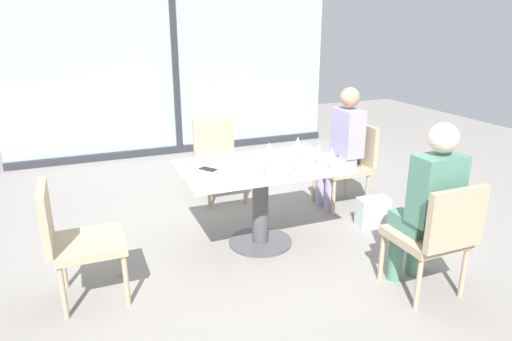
{
  "coord_description": "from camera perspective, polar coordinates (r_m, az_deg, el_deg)",
  "views": [
    {
      "loc": [
        -1.4,
        -3.36,
        1.89
      ],
      "look_at": [
        0.0,
        0.1,
        0.65
      ],
      "focal_mm": 31.82,
      "sensor_mm": 36.0,
      "label": 1
    }
  ],
  "objects": [
    {
      "name": "wine_glass_4",
      "position": [
        3.5,
        0.81,
        1.29
      ],
      "size": [
        0.07,
        0.07,
        0.18
      ],
      "color": "silver",
      "rests_on": "dining_table_main"
    },
    {
      "name": "chair_front_right",
      "position": [
        3.39,
        21.73,
        -7.28
      ],
      "size": [
        0.46,
        0.5,
        0.87
      ],
      "color": "tan",
      "rests_on": "ground_plane"
    },
    {
      "name": "ground_plane",
      "position": [
        4.1,
        0.53,
        -9.07
      ],
      "size": [
        12.0,
        12.0,
        0.0
      ],
      "primitive_type": "plane",
      "color": "gray"
    },
    {
      "name": "wine_glass_6",
      "position": [
        3.88,
        6.04,
        2.93
      ],
      "size": [
        0.07,
        0.07,
        0.18
      ],
      "color": "silver",
      "rests_on": "dining_table_main"
    },
    {
      "name": "wine_glass_1",
      "position": [
        3.82,
        1.7,
        2.78
      ],
      "size": [
        0.07,
        0.07,
        0.18
      ],
      "color": "silver",
      "rests_on": "dining_table_main"
    },
    {
      "name": "dining_table_main",
      "position": [
        3.88,
        0.55,
        -1.9
      ],
      "size": [
        1.36,
        0.82,
        0.73
      ],
      "color": "silver",
      "rests_on": "ground_plane"
    },
    {
      "name": "wine_glass_5",
      "position": [
        3.8,
        7.86,
        2.49
      ],
      "size": [
        0.07,
        0.07,
        0.18
      ],
      "color": "silver",
      "rests_on": "dining_table_main"
    },
    {
      "name": "chair_far_right",
      "position": [
        4.84,
        11.72,
        1.26
      ],
      "size": [
        0.5,
        0.46,
        0.87
      ],
      "color": "tan",
      "rests_on": "ground_plane"
    },
    {
      "name": "person_front_right",
      "position": [
        3.38,
        20.88,
        -3.47
      ],
      "size": [
        0.34,
        0.39,
        1.26
      ],
      "color": "#4C7F6B",
      "rests_on": "ground_plane"
    },
    {
      "name": "coffee_cup",
      "position": [
        3.72,
        -8.75,
        0.71
      ],
      "size": [
        0.08,
        0.08,
        0.09
      ],
      "primitive_type": "cylinder",
      "color": "white",
      "rests_on": "dining_table_main"
    },
    {
      "name": "wine_glass_2",
      "position": [
        3.71,
        9.48,
        2.06
      ],
      "size": [
        0.07,
        0.07,
        0.18
      ],
      "color": "silver",
      "rests_on": "dining_table_main"
    },
    {
      "name": "cell_phone_on_table",
      "position": [
        3.72,
        -6.04,
        0.18
      ],
      "size": [
        0.14,
        0.16,
        0.01
      ],
      "primitive_type": "cube",
      "rotation": [
        0.0,
        0.0,
        0.62
      ],
      "color": "black",
      "rests_on": "dining_table_main"
    },
    {
      "name": "person_far_right",
      "position": [
        4.73,
        10.77,
        3.47
      ],
      "size": [
        0.39,
        0.34,
        1.26
      ],
      "color": "#9E93B7",
      "rests_on": "ground_plane"
    },
    {
      "name": "window_wall_backdrop",
      "position": [
        6.74,
        -10.17,
        12.32
      ],
      "size": [
        4.72,
        0.1,
        2.7
      ],
      "color": "#A0B7BC",
      "rests_on": "ground_plane"
    },
    {
      "name": "chair_near_window",
      "position": [
        4.97,
        -4.78,
        2.03
      ],
      "size": [
        0.46,
        0.51,
        0.87
      ],
      "color": "tan",
      "rests_on": "ground_plane"
    },
    {
      "name": "handbag_0",
      "position": [
        4.52,
        14.48,
        -5.04
      ],
      "size": [
        0.31,
        0.18,
        0.28
      ],
      "primitive_type": "cube",
      "rotation": [
        0.0,
        0.0,
        -0.08
      ],
      "color": "silver",
      "rests_on": "ground_plane"
    },
    {
      "name": "wine_glass_0",
      "position": [
        4.03,
        5.29,
        3.52
      ],
      "size": [
        0.07,
        0.07,
        0.18
      ],
      "color": "silver",
      "rests_on": "dining_table_main"
    },
    {
      "name": "wine_glass_3",
      "position": [
        3.61,
        5.18,
        1.75
      ],
      "size": [
        0.07,
        0.07,
        0.18
      ],
      "color": "silver",
      "rests_on": "dining_table_main"
    },
    {
      "name": "chair_side_end",
      "position": [
        3.35,
        -21.99,
        -7.64
      ],
      "size": [
        0.5,
        0.46,
        0.87
      ],
      "color": "tan",
      "rests_on": "ground_plane"
    }
  ]
}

